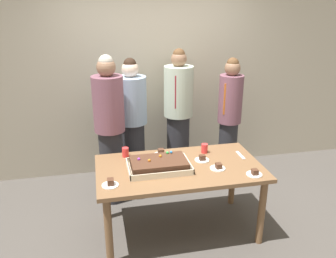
{
  "coord_description": "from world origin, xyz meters",
  "views": [
    {
      "loc": [
        -0.76,
        -3.01,
        2.3
      ],
      "look_at": [
        -0.08,
        0.15,
        1.1
      ],
      "focal_mm": 37.04,
      "sensor_mm": 36.0,
      "label": 1
    }
  ],
  "objects_px": {
    "drink_cup_nearest": "(204,148)",
    "person_striped_tie_right": "(132,123)",
    "person_serving_front": "(110,129)",
    "sheet_cake": "(159,165)",
    "plated_slice_near_left": "(110,184)",
    "drink_cup_middle": "(125,152)",
    "person_green_shirt_behind": "(178,114)",
    "plated_slice_center_front": "(202,159)",
    "plated_slice_far_right": "(161,153)",
    "plated_slice_far_left": "(218,167)",
    "plated_slice_near_right": "(254,173)",
    "cake_server_utensil": "(240,155)",
    "person_far_right_suit": "(229,118)",
    "party_table": "(179,174)"
  },
  "relations": [
    {
      "from": "plated_slice_far_right",
      "to": "drink_cup_nearest",
      "type": "xyz_separation_m",
      "value": [
        0.47,
        -0.04,
        0.03
      ]
    },
    {
      "from": "plated_slice_near_right",
      "to": "drink_cup_nearest",
      "type": "height_order",
      "value": "drink_cup_nearest"
    },
    {
      "from": "sheet_cake",
      "to": "plated_slice_near_right",
      "type": "xyz_separation_m",
      "value": [
        0.86,
        -0.31,
        -0.03
      ]
    },
    {
      "from": "person_green_shirt_behind",
      "to": "cake_server_utensil",
      "type": "bearing_deg",
      "value": 43.84
    },
    {
      "from": "cake_server_utensil",
      "to": "person_serving_front",
      "type": "bearing_deg",
      "value": 154.35
    },
    {
      "from": "plated_slice_near_left",
      "to": "plated_slice_far_right",
      "type": "relative_size",
      "value": 1.0
    },
    {
      "from": "cake_server_utensil",
      "to": "person_green_shirt_behind",
      "type": "xyz_separation_m",
      "value": [
        -0.42,
        1.07,
        0.15
      ]
    },
    {
      "from": "plated_slice_near_left",
      "to": "person_far_right_suit",
      "type": "relative_size",
      "value": 0.09
    },
    {
      "from": "person_striped_tie_right",
      "to": "plated_slice_center_front",
      "type": "bearing_deg",
      "value": 24.09
    },
    {
      "from": "plated_slice_near_left",
      "to": "plated_slice_near_right",
      "type": "bearing_deg",
      "value": -3.58
    },
    {
      "from": "plated_slice_far_left",
      "to": "person_far_right_suit",
      "type": "height_order",
      "value": "person_far_right_suit"
    },
    {
      "from": "sheet_cake",
      "to": "cake_server_utensil",
      "type": "bearing_deg",
      "value": 8.11
    },
    {
      "from": "plated_slice_far_left",
      "to": "plated_slice_far_right",
      "type": "xyz_separation_m",
      "value": [
        -0.49,
        0.44,
        0.0
      ]
    },
    {
      "from": "sheet_cake",
      "to": "plated_slice_near_left",
      "type": "distance_m",
      "value": 0.53
    },
    {
      "from": "plated_slice_far_left",
      "to": "plated_slice_near_right",
      "type": "bearing_deg",
      "value": -33.38
    },
    {
      "from": "plated_slice_far_right",
      "to": "drink_cup_middle",
      "type": "bearing_deg",
      "value": 174.19
    },
    {
      "from": "sheet_cake",
      "to": "drink_cup_middle",
      "type": "height_order",
      "value": "sheet_cake"
    },
    {
      "from": "person_striped_tie_right",
      "to": "plated_slice_near_right",
      "type": "bearing_deg",
      "value": 28.24
    },
    {
      "from": "sheet_cake",
      "to": "drink_cup_nearest",
      "type": "relative_size",
      "value": 6.09
    },
    {
      "from": "plated_slice_far_left",
      "to": "person_serving_front",
      "type": "distance_m",
      "value": 1.34
    },
    {
      "from": "plated_slice_near_left",
      "to": "plated_slice_far_left",
      "type": "relative_size",
      "value": 1.0
    },
    {
      "from": "plated_slice_near_left",
      "to": "plated_slice_far_right",
      "type": "bearing_deg",
      "value": 44.21
    },
    {
      "from": "drink_cup_nearest",
      "to": "person_serving_front",
      "type": "bearing_deg",
      "value": 153.54
    },
    {
      "from": "plated_slice_far_left",
      "to": "drink_cup_middle",
      "type": "bearing_deg",
      "value": 150.9
    },
    {
      "from": "plated_slice_near_right",
      "to": "cake_server_utensil",
      "type": "height_order",
      "value": "plated_slice_near_right"
    },
    {
      "from": "party_table",
      "to": "person_far_right_suit",
      "type": "distance_m",
      "value": 1.35
    },
    {
      "from": "plated_slice_center_front",
      "to": "drink_cup_nearest",
      "type": "xyz_separation_m",
      "value": [
        0.08,
        0.19,
        0.03
      ]
    },
    {
      "from": "person_striped_tie_right",
      "to": "drink_cup_middle",
      "type": "bearing_deg",
      "value": -18.86
    },
    {
      "from": "plated_slice_far_right",
      "to": "cake_server_utensil",
      "type": "xyz_separation_m",
      "value": [
        0.83,
        -0.19,
        -0.02
      ]
    },
    {
      "from": "person_green_shirt_behind",
      "to": "sheet_cake",
      "type": "bearing_deg",
      "value": -0.01
    },
    {
      "from": "plated_slice_far_right",
      "to": "plated_slice_center_front",
      "type": "relative_size",
      "value": 1.0
    },
    {
      "from": "cake_server_utensil",
      "to": "person_far_right_suit",
      "type": "relative_size",
      "value": 0.12
    },
    {
      "from": "plated_slice_far_left",
      "to": "person_striped_tie_right",
      "type": "relative_size",
      "value": 0.09
    },
    {
      "from": "drink_cup_nearest",
      "to": "person_striped_tie_right",
      "type": "distance_m",
      "value": 1.07
    },
    {
      "from": "person_striped_tie_right",
      "to": "plated_slice_near_left",
      "type": "bearing_deg",
      "value": -21.61
    },
    {
      "from": "cake_server_utensil",
      "to": "person_striped_tie_right",
      "type": "relative_size",
      "value": 0.12
    },
    {
      "from": "plated_slice_near_right",
      "to": "cake_server_utensil",
      "type": "bearing_deg",
      "value": 83.74
    },
    {
      "from": "plated_slice_far_left",
      "to": "drink_cup_nearest",
      "type": "height_order",
      "value": "drink_cup_nearest"
    },
    {
      "from": "plated_slice_near_right",
      "to": "plated_slice_center_front",
      "type": "bearing_deg",
      "value": 133.79
    },
    {
      "from": "person_far_right_suit",
      "to": "plated_slice_near_right",
      "type": "bearing_deg",
      "value": 37.43
    },
    {
      "from": "plated_slice_near_right",
      "to": "person_serving_front",
      "type": "bearing_deg",
      "value": 139.89
    },
    {
      "from": "plated_slice_near_right",
      "to": "person_striped_tie_right",
      "type": "height_order",
      "value": "person_striped_tie_right"
    },
    {
      "from": "person_far_right_suit",
      "to": "person_green_shirt_behind",
      "type": "bearing_deg",
      "value": -59.78
    },
    {
      "from": "plated_slice_center_front",
      "to": "person_far_right_suit",
      "type": "xyz_separation_m",
      "value": [
        0.64,
        0.89,
        0.1
      ]
    },
    {
      "from": "plated_slice_near_left",
      "to": "person_green_shirt_behind",
      "type": "bearing_deg",
      "value": 55.75
    },
    {
      "from": "plated_slice_near_left",
      "to": "plated_slice_center_front",
      "type": "bearing_deg",
      "value": 18.67
    },
    {
      "from": "drink_cup_nearest",
      "to": "cake_server_utensil",
      "type": "relative_size",
      "value": 0.5
    },
    {
      "from": "plated_slice_far_right",
      "to": "cake_server_utensil",
      "type": "height_order",
      "value": "plated_slice_far_right"
    },
    {
      "from": "drink_cup_nearest",
      "to": "plated_slice_center_front",
      "type": "bearing_deg",
      "value": -114.26
    },
    {
      "from": "party_table",
      "to": "plated_slice_far_right",
      "type": "bearing_deg",
      "value": 112.89
    }
  ]
}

